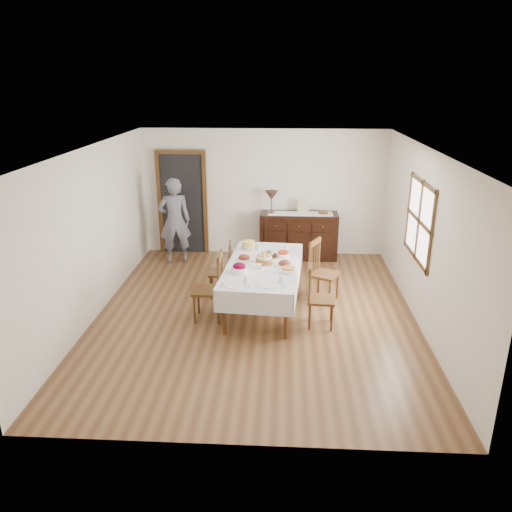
# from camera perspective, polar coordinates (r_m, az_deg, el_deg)

# --- Properties ---
(ground) EXTENTS (6.00, 6.00, 0.00)m
(ground) POSITION_cam_1_polar(r_m,az_deg,el_deg) (7.98, -0.04, -6.67)
(ground) COLOR brown
(room_shell) EXTENTS (5.02, 6.02, 2.65)m
(room_shell) POSITION_cam_1_polar(r_m,az_deg,el_deg) (7.82, -0.94, 5.59)
(room_shell) COLOR white
(room_shell) RESTS_ON ground
(dining_table) EXTENTS (1.31, 2.31, 0.77)m
(dining_table) POSITION_cam_1_polar(r_m,az_deg,el_deg) (7.92, 0.82, -1.57)
(dining_table) COLOR white
(dining_table) RESTS_ON ground
(chair_left_near) EXTENTS (0.45, 0.45, 1.07)m
(chair_left_near) POSITION_cam_1_polar(r_m,az_deg,el_deg) (7.65, -5.15, -3.50)
(chair_left_near) COLOR #4D2F14
(chair_left_near) RESTS_ON ground
(chair_left_far) EXTENTS (0.42, 0.42, 0.94)m
(chair_left_far) POSITION_cam_1_polar(r_m,az_deg,el_deg) (8.49, -3.80, -1.54)
(chair_left_far) COLOR #4D2F14
(chair_left_far) RESTS_ON ground
(chair_right_near) EXTENTS (0.43, 0.43, 0.96)m
(chair_right_near) POSITION_cam_1_polar(r_m,az_deg,el_deg) (7.50, 7.10, -4.54)
(chair_right_near) COLOR #4D2F14
(chair_right_near) RESTS_ON ground
(chair_right_far) EXTENTS (0.58, 0.58, 1.03)m
(chair_right_far) POSITION_cam_1_polar(r_m,az_deg,el_deg) (8.38, 7.52, -1.63)
(chair_right_far) COLOR #4D2F14
(chair_right_far) RESTS_ON ground
(sideboard) EXTENTS (1.58, 0.57, 0.95)m
(sideboard) POSITION_cam_1_polar(r_m,az_deg,el_deg) (10.33, 4.86, 2.35)
(sideboard) COLOR black
(sideboard) RESTS_ON ground
(person) EXTENTS (0.66, 0.51, 1.85)m
(person) POSITION_cam_1_polar(r_m,az_deg,el_deg) (10.04, -9.30, 4.30)
(person) COLOR slate
(person) RESTS_ON ground
(bread_basket) EXTENTS (0.27, 0.27, 0.17)m
(bread_basket) POSITION_cam_1_polar(r_m,az_deg,el_deg) (7.90, 0.94, -0.38)
(bread_basket) COLOR brown
(bread_basket) RESTS_ON dining_table
(egg_basket) EXTENTS (0.29, 0.29, 0.10)m
(egg_basket) POSITION_cam_1_polar(r_m,az_deg,el_deg) (8.20, 1.37, 0.13)
(egg_basket) COLOR black
(egg_basket) RESTS_ON dining_table
(ham_platter_a) EXTENTS (0.30, 0.30, 0.11)m
(ham_platter_a) POSITION_cam_1_polar(r_m,az_deg,el_deg) (8.07, -1.38, -0.24)
(ham_platter_a) COLOR white
(ham_platter_a) RESTS_ON dining_table
(ham_platter_b) EXTENTS (0.33, 0.33, 0.11)m
(ham_platter_b) POSITION_cam_1_polar(r_m,az_deg,el_deg) (7.83, 3.28, -0.91)
(ham_platter_b) COLOR white
(ham_platter_b) RESTS_ON dining_table
(beet_bowl) EXTENTS (0.25, 0.25, 0.15)m
(beet_bowl) POSITION_cam_1_polar(r_m,az_deg,el_deg) (7.54, -1.92, -1.42)
(beet_bowl) COLOR white
(beet_bowl) RESTS_ON dining_table
(carrot_bowl) EXTENTS (0.21, 0.21, 0.09)m
(carrot_bowl) POSITION_cam_1_polar(r_m,az_deg,el_deg) (8.22, 3.15, 0.20)
(carrot_bowl) COLOR white
(carrot_bowl) RESTS_ON dining_table
(pineapple_bowl) EXTENTS (0.25, 0.25, 0.14)m
(pineapple_bowl) POSITION_cam_1_polar(r_m,az_deg,el_deg) (8.57, -0.82, 1.22)
(pineapple_bowl) COLOR #CAB787
(pineapple_bowl) RESTS_ON dining_table
(casserole_dish) EXTENTS (0.26, 0.26, 0.08)m
(casserole_dish) POSITION_cam_1_polar(r_m,az_deg,el_deg) (7.58, 3.76, -1.59)
(casserole_dish) COLOR white
(casserole_dish) RESTS_ON dining_table
(butter_dish) EXTENTS (0.15, 0.10, 0.07)m
(butter_dish) POSITION_cam_1_polar(r_m,az_deg,el_deg) (7.70, 0.13, -1.20)
(butter_dish) COLOR white
(butter_dish) RESTS_ON dining_table
(setting_left) EXTENTS (0.43, 0.31, 0.10)m
(setting_left) POSITION_cam_1_polar(r_m,az_deg,el_deg) (7.11, -2.09, -3.15)
(setting_left) COLOR white
(setting_left) RESTS_ON dining_table
(setting_right) EXTENTS (0.43, 0.31, 0.10)m
(setting_right) POSITION_cam_1_polar(r_m,az_deg,el_deg) (7.11, 2.02, -3.14)
(setting_right) COLOR white
(setting_right) RESTS_ON dining_table
(glass_far_a) EXTENTS (0.07, 0.07, 0.09)m
(glass_far_a) POSITION_cam_1_polar(r_m,az_deg,el_deg) (8.53, 0.33, 1.01)
(glass_far_a) COLOR white
(glass_far_a) RESTS_ON dining_table
(glass_far_b) EXTENTS (0.07, 0.07, 0.11)m
(glass_far_b) POSITION_cam_1_polar(r_m,az_deg,el_deg) (8.49, 3.44, 0.92)
(glass_far_b) COLOR white
(glass_far_b) RESTS_ON dining_table
(runner) EXTENTS (1.30, 0.35, 0.01)m
(runner) POSITION_cam_1_polar(r_m,az_deg,el_deg) (10.17, 5.08, 4.85)
(runner) COLOR white
(runner) RESTS_ON sideboard
(table_lamp) EXTENTS (0.26, 0.26, 0.46)m
(table_lamp) POSITION_cam_1_polar(r_m,az_deg,el_deg) (10.09, 1.79, 6.86)
(table_lamp) COLOR brown
(table_lamp) RESTS_ON sideboard
(picture_frame) EXTENTS (0.22, 0.08, 0.28)m
(picture_frame) POSITION_cam_1_polar(r_m,az_deg,el_deg) (10.16, 5.39, 5.62)
(picture_frame) COLOR #BDB387
(picture_frame) RESTS_ON sideboard
(deco_bowl) EXTENTS (0.20, 0.20, 0.06)m
(deco_bowl) POSITION_cam_1_polar(r_m,az_deg,el_deg) (10.21, 7.68, 4.97)
(deco_bowl) COLOR #4D2F14
(deco_bowl) RESTS_ON sideboard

